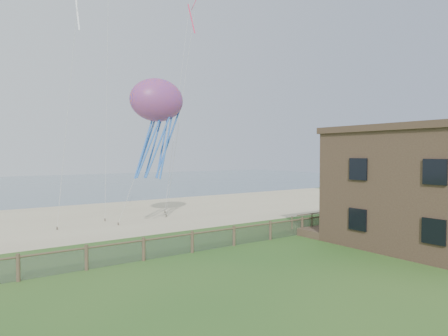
# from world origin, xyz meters

# --- Properties ---
(ground) EXTENTS (160.00, 160.00, 0.00)m
(ground) POSITION_xyz_m (0.00, 0.00, 0.00)
(ground) COLOR #25571D
(ground) RESTS_ON ground
(sand_beach) EXTENTS (72.00, 20.00, 0.02)m
(sand_beach) POSITION_xyz_m (0.00, 22.00, 0.00)
(sand_beach) COLOR #C0AF8A
(sand_beach) RESTS_ON ground
(ocean) EXTENTS (160.00, 68.00, 0.02)m
(ocean) POSITION_xyz_m (0.00, 66.00, 0.00)
(ocean) COLOR slate
(ocean) RESTS_ON ground
(chainlink_fence) EXTENTS (36.20, 0.20, 1.25)m
(chainlink_fence) POSITION_xyz_m (0.00, 6.00, 0.55)
(chainlink_fence) COLOR #4D412B
(chainlink_fence) RESTS_ON ground
(motel_deck) EXTENTS (15.00, 2.00, 0.50)m
(motel_deck) POSITION_xyz_m (13.00, 5.00, 0.25)
(motel_deck) COLOR brown
(motel_deck) RESTS_ON ground
(picnic_table) EXTENTS (2.40, 2.07, 0.86)m
(picnic_table) POSITION_xyz_m (6.95, 3.39, 0.43)
(picnic_table) COLOR brown
(picnic_table) RESTS_ON ground
(octopus_kite) EXTENTS (4.14, 3.12, 7.98)m
(octopus_kite) POSITION_xyz_m (-1.31, 14.04, 7.73)
(octopus_kite) COLOR orange
(kite_red) EXTENTS (2.02, 1.71, 2.61)m
(kite_red) POSITION_xyz_m (2.54, 14.79, 17.45)
(kite_red) COLOR #F22A59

